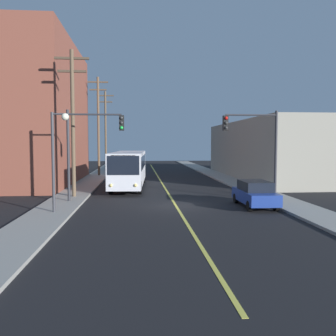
{
  "coord_description": "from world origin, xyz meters",
  "views": [
    {
      "loc": [
        -2.39,
        -22.62,
        3.92
      ],
      "look_at": [
        0.0,
        5.73,
        2.0
      ],
      "focal_mm": 38.33,
      "sensor_mm": 36.0,
      "label": 1
    }
  ],
  "objects": [
    {
      "name": "utility_pole_near",
      "position": [
        -6.98,
        3.47,
        5.85
      ],
      "size": [
        2.4,
        0.28,
        10.37
      ],
      "color": "brown",
      "rests_on": "sidewalk_left"
    },
    {
      "name": "building_right_warehouse",
      "position": [
        14.49,
        17.67,
        3.21
      ],
      "size": [
        12.0,
        25.07,
        6.43
      ],
      "color": "gray",
      "rests_on": "ground"
    },
    {
      "name": "sidewalk_left",
      "position": [
        -7.25,
        10.0,
        0.07
      ],
      "size": [
        2.5,
        90.0,
        0.15
      ],
      "primitive_type": "cube",
      "color": "gray",
      "rests_on": "ground"
    },
    {
      "name": "utility_pole_far",
      "position": [
        -7.02,
        30.07,
        6.32
      ],
      "size": [
        2.4,
        0.28,
        11.3
      ],
      "color": "brown",
      "rests_on": "sidewalk_left"
    },
    {
      "name": "traffic_signal_left_corner",
      "position": [
        -5.41,
        1.4,
        4.3
      ],
      "size": [
        3.75,
        0.48,
        6.0
      ],
      "color": "#2D2D33",
      "rests_on": "sidewalk_left"
    },
    {
      "name": "street_lamp_left",
      "position": [
        -6.83,
        -2.44,
        3.74
      ],
      "size": [
        0.98,
        0.4,
        5.5
      ],
      "color": "#38383D",
      "rests_on": "sidewalk_left"
    },
    {
      "name": "sidewalk_right",
      "position": [
        7.25,
        10.0,
        0.07
      ],
      "size": [
        2.5,
        90.0,
        0.15
      ],
      "primitive_type": "cube",
      "color": "gray",
      "rests_on": "ground"
    },
    {
      "name": "lane_stripe_center",
      "position": [
        0.0,
        15.0,
        0.01
      ],
      "size": [
        0.16,
        60.0,
        0.01
      ],
      "primitive_type": "cube",
      "color": "#D8CC4C",
      "rests_on": "ground"
    },
    {
      "name": "parked_car_blue",
      "position": [
        4.85,
        -1.05,
        0.84
      ],
      "size": [
        1.86,
        4.42,
        1.62
      ],
      "color": "navy",
      "rests_on": "ground"
    },
    {
      "name": "utility_pole_mid",
      "position": [
        -7.08,
        21.09,
        6.53
      ],
      "size": [
        2.4,
        0.28,
        11.7
      ],
      "color": "brown",
      "rests_on": "sidewalk_left"
    },
    {
      "name": "ground_plane",
      "position": [
        0.0,
        0.0,
        0.0
      ],
      "size": [
        120.0,
        120.0,
        0.0
      ],
      "primitive_type": "plane",
      "color": "black"
    },
    {
      "name": "city_bus",
      "position": [
        -3.17,
        9.53,
        1.82
      ],
      "size": [
        3.13,
        12.24,
        3.2
      ],
      "color": "silver",
      "rests_on": "ground"
    },
    {
      "name": "building_left_brick",
      "position": [
        -13.49,
        13.77,
        6.82
      ],
      "size": [
        10.0,
        17.59,
        13.65
      ],
      "color": "brown",
      "rests_on": "ground"
    },
    {
      "name": "traffic_signal_right_corner",
      "position": [
        5.41,
        0.99,
        4.3
      ],
      "size": [
        3.75,
        0.48,
        6.0
      ],
      "color": "#2D2D33",
      "rests_on": "sidewalk_right"
    },
    {
      "name": "fire_hydrant",
      "position": [
        6.85,
        3.4,
        0.58
      ],
      "size": [
        0.44,
        0.26,
        0.84
      ],
      "color": "red",
      "rests_on": "sidewalk_right"
    }
  ]
}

